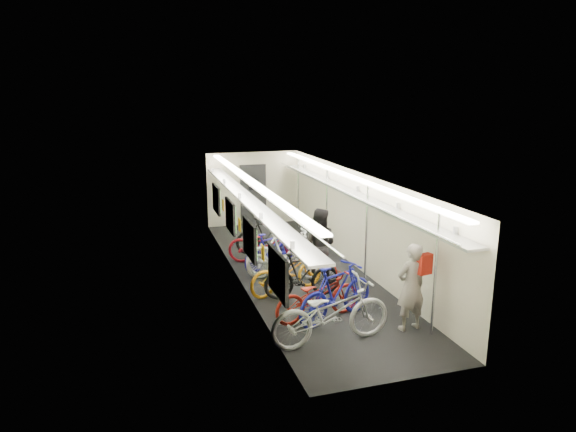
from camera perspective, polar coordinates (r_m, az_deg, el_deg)
train_car_shell at (r=12.65m, az=-1.18°, el=1.62°), size 10.00×10.00×10.00m
bicycle_0 at (r=9.05m, az=4.81°, el=-10.61°), size 2.24×0.90×1.16m
bicycle_1 at (r=9.91m, az=5.39°, el=-8.47°), size 1.95×1.23×1.14m
bicycle_2 at (r=9.98m, az=3.31°, el=-8.83°), size 1.92×0.98×0.96m
bicycle_3 at (r=10.95m, az=1.63°, el=-6.56°), size 1.70×0.53×1.02m
bicycle_4 at (r=11.23m, az=-0.15°, el=-6.15°), size 1.96×1.18×0.97m
bicycle_5 at (r=12.21m, az=-0.17°, el=-4.04°), size 2.00×0.82×1.17m
bicycle_6 at (r=12.03m, az=-0.43°, el=-4.89°), size 1.88×1.13×0.93m
bicycle_7 at (r=12.71m, az=-2.04°, el=-3.85°), size 1.62×1.06×0.95m
bicycle_8 at (r=13.10m, az=-2.61°, el=-3.20°), size 2.00×1.39×1.00m
bicycle_9 at (r=13.92m, az=-2.32°, el=-2.12°), size 1.74×0.62×1.03m
passenger_near at (r=9.70m, az=13.50°, el=-7.67°), size 0.65×0.47×1.65m
passenger_mid at (r=11.80m, az=3.43°, el=-3.25°), size 1.06×1.01×1.73m
backpack at (r=9.57m, az=14.94°, el=-5.18°), size 0.28×0.18×0.38m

